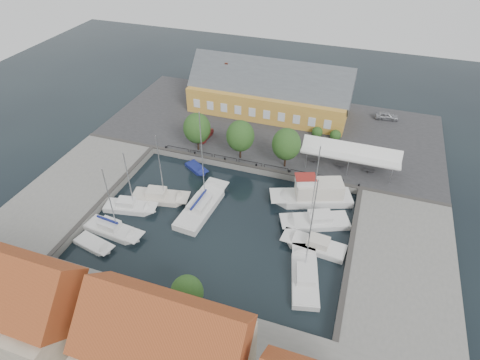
# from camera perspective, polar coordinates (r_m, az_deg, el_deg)

# --- Properties ---
(ground) EXTENTS (140.00, 140.00, 0.00)m
(ground) POSITION_cam_1_polar(r_m,az_deg,el_deg) (53.05, -2.10, -5.03)
(ground) COLOR black
(ground) RESTS_ON ground
(north_quay) EXTENTS (56.00, 26.00, 1.00)m
(north_quay) POSITION_cam_1_polar(r_m,az_deg,el_deg) (70.54, 4.51, 7.35)
(north_quay) COLOR #2D2D30
(north_quay) RESTS_ON ground
(west_quay) EXTENTS (12.00, 24.00, 1.00)m
(west_quay) POSITION_cam_1_polar(r_m,az_deg,el_deg) (61.30, -22.45, -1.00)
(west_quay) COLOR slate
(west_quay) RESTS_ON ground
(east_quay) EXTENTS (12.00, 24.00, 1.00)m
(east_quay) POSITION_cam_1_polar(r_m,az_deg,el_deg) (49.86, 21.89, -11.28)
(east_quay) COLOR slate
(east_quay) RESTS_ON ground
(south_bank) EXTENTS (56.00, 14.00, 1.00)m
(south_bank) POSITION_cam_1_polar(r_m,az_deg,el_deg) (41.19, -13.36, -23.44)
(south_bank) COLOR slate
(south_bank) RESTS_ON ground
(quay_edge_fittings) EXTENTS (56.00, 24.72, 0.40)m
(quay_edge_fittings) POSITION_cam_1_polar(r_m,az_deg,el_deg) (55.73, -0.40, -1.10)
(quay_edge_fittings) COLOR #383533
(quay_edge_fittings) RESTS_ON north_quay
(warehouse) EXTENTS (28.56, 14.00, 9.55)m
(warehouse) POSITION_cam_1_polar(r_m,az_deg,el_deg) (73.88, 3.79, 12.31)
(warehouse) COLOR gold
(warehouse) RESTS_ON north_quay
(tent_canopy) EXTENTS (14.00, 4.00, 2.83)m
(tent_canopy) POSITION_cam_1_polar(r_m,az_deg,el_deg) (60.14, 15.46, 3.70)
(tent_canopy) COLOR white
(tent_canopy) RESTS_ON north_quay
(quay_trees) EXTENTS (18.20, 4.20, 6.30)m
(quay_trees) POSITION_cam_1_polar(r_m,az_deg,el_deg) (59.70, 0.05, 6.29)
(quay_trees) COLOR black
(quay_trees) RESTS_ON north_quay
(car_silver) EXTENTS (4.18, 2.13, 1.36)m
(car_silver) POSITION_cam_1_polar(r_m,az_deg,el_deg) (76.31, 20.14, 8.57)
(car_silver) COLOR #9B9CA2
(car_silver) RESTS_ON north_quay
(car_red) EXTENTS (1.58, 4.08, 1.33)m
(car_red) POSITION_cam_1_polar(r_m,az_deg,el_deg) (66.38, -5.03, 6.39)
(car_red) COLOR #5C1615
(car_red) RESTS_ON north_quay
(center_sailboat) EXTENTS (3.95, 11.06, 14.60)m
(center_sailboat) POSITION_cam_1_polar(r_m,az_deg,el_deg) (53.95, -5.48, -3.83)
(center_sailboat) COLOR silver
(center_sailboat) RESTS_ON ground
(trawler) EXTENTS (11.50, 6.93, 5.00)m
(trawler) POSITION_cam_1_polar(r_m,az_deg,el_deg) (55.48, 10.52, -2.13)
(trawler) COLOR silver
(trawler) RESTS_ON ground
(east_boat_a) EXTENTS (9.21, 6.12, 12.46)m
(east_boat_a) POSITION_cam_1_polar(r_m,az_deg,el_deg) (52.61, 10.81, -5.90)
(east_boat_a) COLOR silver
(east_boat_a) RESTS_ON ground
(east_boat_b) EXTENTS (8.01, 3.27, 10.74)m
(east_boat_b) POSITION_cam_1_polar(r_m,az_deg,el_deg) (49.58, 10.61, -9.23)
(east_boat_b) COLOR silver
(east_boat_b) RESTS_ON ground
(east_boat_c) EXTENTS (4.75, 9.23, 11.33)m
(east_boat_c) POSITION_cam_1_polar(r_m,az_deg,el_deg) (46.25, 9.16, -13.52)
(east_boat_c) COLOR silver
(east_boat_c) RESTS_ON ground
(west_boat_b) EXTENTS (8.28, 4.15, 10.94)m
(west_boat_b) POSITION_cam_1_polar(r_m,az_deg,el_deg) (56.42, -11.42, -2.48)
(west_boat_b) COLOR beige
(west_boat_b) RESTS_ON ground
(west_boat_c) EXTENTS (7.37, 3.53, 9.82)m
(west_boat_c) POSITION_cam_1_polar(r_m,az_deg,el_deg) (55.73, -15.43, -3.83)
(west_boat_c) COLOR silver
(west_boat_c) RESTS_ON ground
(west_boat_d) EXTENTS (8.15, 3.19, 10.72)m
(west_boat_d) POSITION_cam_1_polar(r_m,az_deg,el_deg) (53.02, -17.60, -6.87)
(west_boat_d) COLOR silver
(west_boat_d) RESTS_ON ground
(launch_sw) EXTENTS (5.52, 2.99, 0.98)m
(launch_sw) POSITION_cam_1_polar(r_m,az_deg,el_deg) (52.20, -20.05, -8.68)
(launch_sw) COLOR silver
(launch_sw) RESTS_ON ground
(launch_nw) EXTENTS (4.42, 3.64, 0.88)m
(launch_nw) POSITION_cam_1_polar(r_m,az_deg,el_deg) (61.28, -6.19, 1.58)
(launch_nw) COLOR navy
(launch_nw) RESTS_ON ground
(townhouses) EXTENTS (36.30, 8.50, 12.00)m
(townhouses) POSITION_cam_1_polar(r_m,az_deg,el_deg) (35.11, -13.68, -23.23)
(townhouses) COLOR beige
(townhouses) RESTS_ON south_bank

